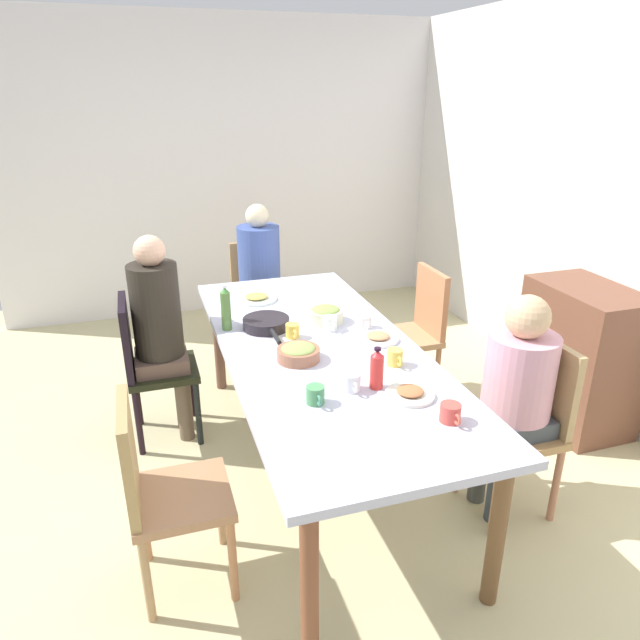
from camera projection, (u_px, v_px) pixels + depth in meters
The scene contains 27 objects.
ground_plane at pixel (320, 465), 3.30m from camera, with size 6.54×6.54×0.00m, color #C3BA8B.
wall_left at pixel (227, 170), 5.27m from camera, with size 0.12×4.11×2.60m, color silver.
dining_table at pixel (320, 358), 3.04m from camera, with size 2.40×0.98×0.75m.
chair_0 at pixel (160, 487), 2.33m from camera, with size 0.40×0.40×0.90m.
chair_1 at pixel (416, 326), 3.88m from camera, with size 0.40×0.40×0.90m.
chair_2 at pixel (148, 361), 3.39m from camera, with size 0.40×0.40×0.90m.
person_2 at pixel (160, 324), 3.33m from camera, with size 0.30×0.30×1.26m.
chair_3 at pixel (527, 417), 2.82m from camera, with size 0.40×0.40×0.90m.
person_3 at pixel (516, 385), 2.73m from camera, with size 0.33×0.33×1.15m.
chair_4 at pixel (258, 293), 4.50m from camera, with size 0.40×0.40×0.90m.
person_4 at pixel (260, 270), 4.34m from camera, with size 0.31×0.31×1.22m.
plate_0 at pixel (378, 338), 3.09m from camera, with size 0.22×0.22×0.04m.
plate_1 at pixel (256, 298), 3.66m from camera, with size 0.26×0.26×0.04m.
plate_2 at pixel (410, 393), 2.53m from camera, with size 0.22×0.22×0.04m.
bowl_0 at pixel (298, 353), 2.86m from camera, with size 0.21×0.21×0.08m.
bowl_1 at pixel (326, 314), 3.32m from camera, with size 0.20×0.20×0.09m.
serving_pan at pixel (266, 323), 3.23m from camera, with size 0.44×0.26×0.06m.
cup_0 at pixel (316, 395), 2.46m from camera, with size 0.12×0.08×0.08m.
cup_1 at pixel (364, 322), 3.24m from camera, with size 0.12×0.08×0.07m.
cup_2 at pixel (395, 357), 2.80m from camera, with size 0.11×0.08×0.08m.
cup_3 at pixel (293, 331), 3.11m from camera, with size 0.11×0.07×0.08m.
cup_4 at pixel (351, 382), 2.57m from camera, with size 0.12×0.09×0.08m.
cup_5 at pixel (451, 413), 2.33m from camera, with size 0.12×0.08×0.08m.
cup_6 at pixel (330, 323), 3.21m from camera, with size 0.12×0.08×0.08m.
bottle_0 at pixel (226, 309), 3.18m from camera, with size 0.05×0.05×0.26m.
bottle_1 at pixel (377, 369), 2.57m from camera, with size 0.06×0.06×0.20m.
side_cabinet at pixel (579, 356), 3.60m from camera, with size 0.70×0.44×0.90m, color brown.
Camera 1 is at (2.61, -0.84, 2.01)m, focal length 32.40 mm.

